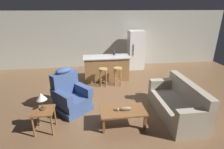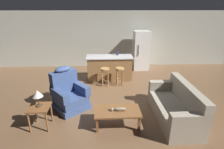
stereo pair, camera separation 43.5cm
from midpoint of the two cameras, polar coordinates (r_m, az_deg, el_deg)
The scene contains 13 objects.
ground_plane at distance 5.91m, azimuth -2.48°, elevation -6.49°, with size 12.00×12.00×0.00m.
back_wall at distance 8.48m, azimuth -4.65°, elevation 11.32°, with size 12.00×0.05×2.60m.
coffee_table at distance 4.32m, azimuth 0.62°, elevation -12.22°, with size 1.10×0.60×0.42m.
fish_figurine at distance 4.26m, azimuth 0.99°, elevation -11.17°, with size 0.34×0.10×0.10m.
couch at distance 4.92m, azimuth 18.28°, elevation -9.20°, with size 0.84×1.90×0.94m.
recliner_near_lamp at distance 5.11m, azimuth -15.89°, elevation -6.73°, with size 1.18×1.18×1.20m.
end_table at distance 4.46m, azimuth -24.17°, elevation -11.67°, with size 0.48×0.48×0.56m.
table_lamp at distance 4.29m, azimuth -24.87°, elevation -6.83°, with size 0.24×0.24×0.41m.
kitchen_island at distance 6.96m, azimuth -3.59°, elevation 2.15°, with size 1.80×0.70×0.95m.
bar_stool_left at distance 6.36m, azimuth -4.86°, elevation 0.19°, with size 0.32×0.32×0.68m.
bar_stool_right at distance 6.41m, azimuth -0.06°, elevation 0.42°, with size 0.32×0.32×0.68m.
refrigerator at distance 8.22m, azimuth 6.22°, elevation 7.96°, with size 0.70×0.69×1.76m.
bottle_tall_green at distance 6.97m, azimuth -1.15°, elevation 7.04°, with size 0.08×0.08×0.23m.
Camera 1 is at (-0.67, -5.20, 2.74)m, focal length 28.00 mm.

